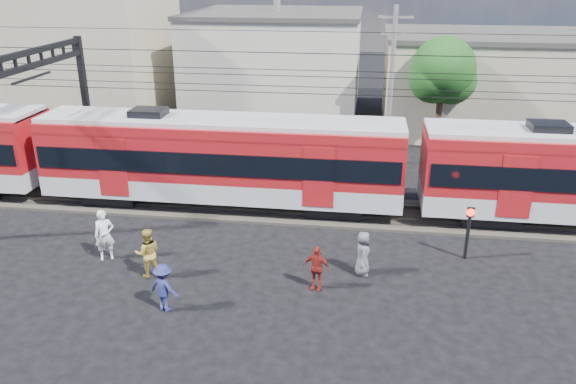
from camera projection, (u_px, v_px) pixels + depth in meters
name	position (u px, v px, depth m)	size (l,w,h in m)	color
ground	(209.00, 305.00, 18.33)	(120.00, 120.00, 0.00)	black
track_bed	(256.00, 207.00, 25.66)	(70.00, 3.40, 0.12)	#2D2823
rail_near	(253.00, 211.00, 24.92)	(70.00, 0.12, 0.12)	#59544C
rail_far	(259.00, 198.00, 26.30)	(70.00, 0.12, 0.12)	#59544C
commuter_train	(226.00, 157.00, 24.95)	(50.30, 3.08, 4.17)	black
catenary	(62.00, 91.00, 24.87)	(70.00, 9.30, 7.52)	black
building_west	(68.00, 50.00, 40.83)	(14.28, 10.20, 9.30)	tan
building_midwest	(277.00, 62.00, 42.02)	(12.24, 12.24, 7.30)	#B9B4A1
building_mideast	(507.00, 82.00, 37.39)	(16.32, 10.20, 6.30)	tan
utility_pole_mid	(391.00, 84.00, 29.64)	(1.80, 0.24, 8.50)	slate
tree_near	(446.00, 72.00, 32.03)	(3.82, 3.64, 6.72)	#382619
pedestrian_a	(105.00, 235.00, 20.90)	(0.72, 0.47, 1.96)	white
pedestrian_b	(148.00, 253.00, 19.74)	(0.89, 0.69, 1.83)	gold
pedestrian_c	(164.00, 288.00, 17.78)	(1.06, 0.61, 1.64)	navy
pedestrian_d	(316.00, 268.00, 18.98)	(0.94, 0.39, 1.61)	maroon
pedestrian_e	(363.00, 253.00, 19.89)	(0.81, 0.53, 1.65)	#54545A
crossing_signal	(469.00, 223.00, 20.73)	(0.31, 0.31, 2.10)	black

